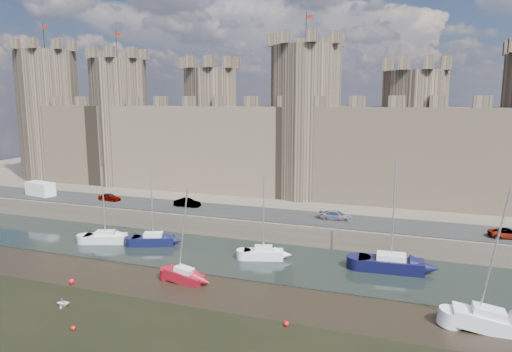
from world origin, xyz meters
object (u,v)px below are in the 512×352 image
object	(u,v)px
sailboat_2	(263,253)
sailboat_3	(391,263)
car_1	(187,203)
sailboat_1	(153,239)
van	(40,189)
sailboat_5	(488,320)
car_3	(508,234)
car_2	(336,216)
car_0	(110,197)
sailboat_4	(184,275)
sailboat_0	(105,237)

from	to	relation	value
sailboat_2	sailboat_3	bearing A→B (deg)	-12.34
car_1	sailboat_1	xyz separation A→B (m)	(0.68, -10.06, -2.34)
van	sailboat_5	world-z (taller)	sailboat_5
car_3	car_2	bearing A→B (deg)	76.25
car_2	sailboat_5	distance (m)	24.58
car_1	sailboat_1	bearing A→B (deg)	-176.33
car_0	sailboat_4	distance (m)	29.10
car_0	sailboat_5	bearing A→B (deg)	-106.25
car_2	sailboat_0	world-z (taller)	sailboat_0
car_0	sailboat_0	bearing A→B (deg)	-140.59
car_0	car_2	distance (m)	33.95
car_0	sailboat_1	world-z (taller)	sailboat_1
car_1	van	size ratio (longest dim) A/B	0.75
van	sailboat_0	world-z (taller)	sailboat_0
car_2	sailboat_2	xyz separation A→B (m)	(-6.27, -10.20, -2.32)
car_3	sailboat_0	xyz separation A→B (m)	(-45.60, -9.67, -2.30)
car_3	sailboat_5	size ratio (longest dim) A/B	0.35
sailboat_3	sailboat_5	size ratio (longest dim) A/B	1.01
sailboat_0	sailboat_5	xyz separation A→B (m)	(41.55, -8.14, 0.05)
car_3	sailboat_3	distance (m)	14.24
car_0	car_1	world-z (taller)	car_1
sailboat_3	sailboat_4	xyz separation A→B (m)	(-18.76, -9.61, -0.16)
sailboat_3	car_2	bearing A→B (deg)	124.65
van	sailboat_2	bearing A→B (deg)	-1.20
car_3	car_0	bearing A→B (deg)	79.58
car_2	sailboat_4	size ratio (longest dim) A/B	0.44
car_1	sailboat_2	world-z (taller)	sailboat_2
sailboat_3	sailboat_5	distance (m)	12.79
car_2	car_3	size ratio (longest dim) A/B	1.03
car_1	sailboat_4	distance (m)	21.25
car_3	sailboat_3	size ratio (longest dim) A/B	0.35
sailboat_0	car_0	bearing A→B (deg)	104.34
car_3	sailboat_5	bearing A→B (deg)	157.97
car_1	car_3	distance (m)	40.22
sailboat_4	car_1	bearing A→B (deg)	123.00
car_0	sailboat_5	world-z (taller)	sailboat_5
sailboat_3	sailboat_4	size ratio (longest dim) A/B	1.22
car_2	sailboat_3	bearing A→B (deg)	-142.56
sailboat_3	car_1	bearing A→B (deg)	158.26
sailboat_1	sailboat_5	bearing A→B (deg)	-36.16
van	sailboat_3	world-z (taller)	sailboat_3
car_1	sailboat_1	distance (m)	10.35
car_3	van	bearing A→B (deg)	80.24
car_0	car_1	size ratio (longest dim) A/B	0.92
sailboat_5	car_0	bearing A→B (deg)	157.68
sailboat_5	sailboat_2	bearing A→B (deg)	155.62
car_2	van	size ratio (longest dim) A/B	0.81
sailboat_4	sailboat_0	bearing A→B (deg)	159.16
car_3	sailboat_3	bearing A→B (deg)	113.67
car_3	sailboat_2	distance (m)	26.89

